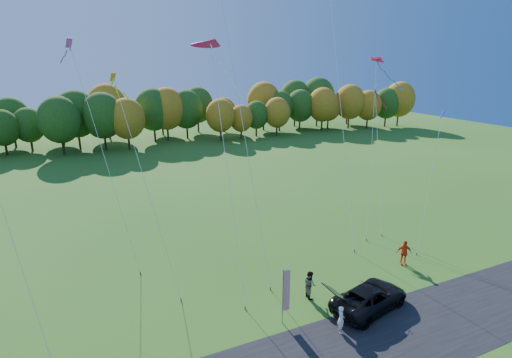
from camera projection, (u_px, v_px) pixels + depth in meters
name	position (u px, v px, depth m)	size (l,w,h in m)	color
ground	(297.00, 315.00, 24.19)	(160.00, 160.00, 0.00)	#245A17
asphalt_strip	(337.00, 358.00, 20.72)	(90.00, 6.00, 0.01)	black
tree_line	(142.00, 145.00, 72.01)	(116.00, 12.00, 10.00)	#1E4711
black_suv	(370.00, 297.00, 24.68)	(2.50, 5.43, 1.51)	black
person_tailgate_a	(341.00, 319.00, 22.49)	(0.60, 0.40, 1.65)	white
person_tailgate_b	(310.00, 284.00, 25.81)	(0.90, 0.70, 1.85)	gray
person_east	(404.00, 253.00, 29.94)	(1.14, 0.47, 1.94)	#DB4114
feather_flag	(286.00, 290.00, 22.96)	(0.47, 0.07, 3.53)	#999999
kite_delta_blue	(229.00, 40.00, 26.25)	(3.31, 10.72, 31.78)	#4C3F33
kite_parafoil_orange	(336.00, 55.00, 33.94)	(5.00, 13.23, 30.72)	#4C3F33
kite_delta_red	(225.00, 154.00, 27.00)	(2.88, 10.56, 17.61)	#4C3F33
kite_parafoil_rainbow	(372.00, 142.00, 36.89)	(8.17, 8.83, 15.41)	#4C3F33
kite_diamond_yellow	(146.00, 183.00, 26.44)	(2.59, 7.98, 14.31)	#4C3F33
kite_diamond_green	(19.00, 260.00, 21.34)	(2.70, 6.91, 9.53)	#4C3F33
kite_diamond_white	(378.00, 158.00, 36.63)	(3.98, 6.87, 12.92)	#4C3F33
kite_diamond_pink	(104.00, 154.00, 29.50)	(3.30, 8.87, 16.80)	#4C3F33
kite_diamond_blue_low	(430.00, 182.00, 32.35)	(5.01, 3.68, 11.18)	#4C3F33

